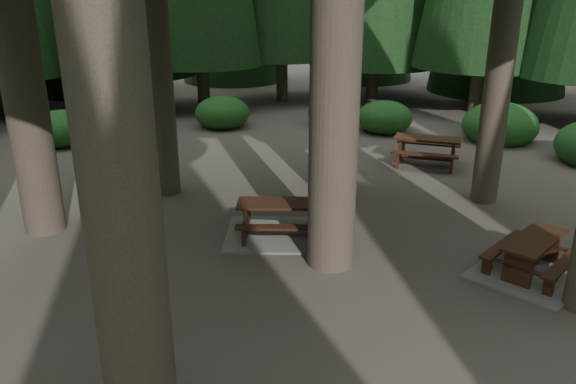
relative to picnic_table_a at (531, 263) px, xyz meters
name	(u,v)px	position (x,y,z in m)	size (l,w,h in m)	color
ground	(292,274)	(-3.95, 1.33, -0.22)	(80.00, 80.00, 0.00)	#4D453F
picnic_table_a	(531,263)	(0.00, 0.00, 0.00)	(2.53, 2.38, 0.68)	gray
picnic_table_c	(279,225)	(-3.66, 2.97, 0.02)	(2.61, 2.38, 0.72)	gray
picnic_table_d	(427,147)	(1.79, 6.24, 0.30)	(2.31, 2.24, 0.78)	#341B0F
shrub_ring	(315,232)	(-3.25, 2.08, 0.18)	(23.86, 24.64, 1.49)	#1E511B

